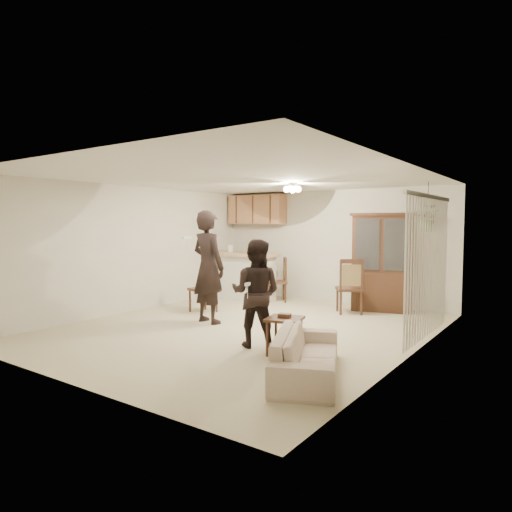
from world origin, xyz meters
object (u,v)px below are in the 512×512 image
Objects in this scene: child at (256,300)px; chair_hutch_right at (349,298)px; china_hutch at (382,263)px; side_table at (284,335)px; chair_bar at (203,297)px; adult at (208,272)px; chair_hutch_left at (276,289)px; sofa at (307,344)px.

chair_hutch_right is at bearing -109.11° from child.
side_table is at bearing -104.62° from china_hutch.
china_hutch is 1.91× the size of chair_bar.
adult is 3.25× the size of side_table.
chair_hutch_left is at bearing 123.94° from side_table.
chair_hutch_left is at bearing -43.81° from chair_hutch_right.
chair_hutch_right is (-0.43, -0.60, -0.67)m from china_hutch.
chair_hutch_right is (-0.44, 3.15, 0.05)m from side_table.
chair_hutch_left is at bearing 12.06° from sofa.
sofa is 3.90m from chair_hutch_right.
chair_bar is (-2.32, 1.49, -0.38)m from child.
sofa is at bearing 161.06° from adult.
side_table is at bearing 151.59° from child.
sofa is 1.39× the size of child.
chair_bar is at bearing 33.81° from sofa.
sofa is 4.15m from chair_bar.
side_table is (2.14, -0.92, -0.64)m from adult.
sofa is 3.22m from adult.
adult is 0.91× the size of china_hutch.
child is at bearing 162.42° from adult.
adult is 3.55m from china_hutch.
china_hutch is at bearing -115.55° from child.
sofa is 5.04m from chair_hutch_left.
side_table is (0.01, -3.75, -0.71)m from china_hutch.
child is 1.25× the size of chair_hutch_right.
child is 1.31× the size of chair_bar.
child reaches higher than chair_hutch_right.
side_table is 0.54× the size of chair_bar.
sofa is at bearing 132.81° from child.
sofa is at bearing -19.62° from chair_bar.
chair_hutch_right is (-1.10, 3.74, -0.06)m from sofa.
chair_hutch_right reaches higher than chair_bar.
chair_bar reaches higher than chair_hutch_left.
chair_bar is at bearing -49.84° from child.
adult is 1.74× the size of chair_bar.
chair_hutch_left is (-2.32, -0.29, -0.69)m from china_hutch.
china_hutch is at bearing 49.15° from chair_bar.
china_hutch is 3.65m from chair_bar.
sofa is 0.89m from side_table.
china_hutch is at bearing -117.58° from adult.
sofa reaches higher than side_table.
china_hutch is 3.55× the size of side_table.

